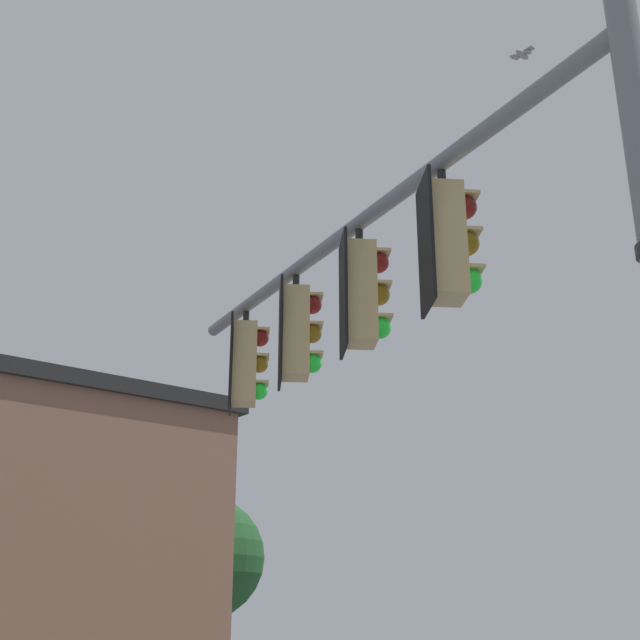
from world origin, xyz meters
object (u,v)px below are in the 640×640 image
object	(u,v)px
traffic_light_nearest_pole	(448,242)
traffic_light_arm_end	(246,363)
traffic_light_mid_inner	(362,294)
traffic_light_mid_outer	(297,333)
bird_flying	(522,54)

from	to	relation	value
traffic_light_nearest_pole	traffic_light_arm_end	size ratio (longest dim) A/B	1.00
traffic_light_mid_inner	traffic_light_arm_end	world-z (taller)	same
traffic_light_mid_outer	traffic_light_mid_inner	bearing A→B (deg)	24.70
traffic_light_nearest_pole	bird_flying	size ratio (longest dim) A/B	5.24
traffic_light_arm_end	bird_flying	xyz separation A→B (m)	(3.24, 2.76, 2.41)
traffic_light_mid_outer	bird_flying	bearing A→B (deg)	47.72
traffic_light_nearest_pole	traffic_light_arm_end	xyz separation A→B (m)	(-3.76, -1.73, 0.00)
traffic_light_mid_outer	traffic_light_arm_end	bearing A→B (deg)	-155.30
traffic_light_mid_inner	traffic_light_mid_outer	xyz separation A→B (m)	(-1.25, -0.58, 0.00)
traffic_light_nearest_pole	traffic_light_mid_inner	xyz separation A→B (m)	(-1.25, -0.58, 0.00)
traffic_light_arm_end	bird_flying	world-z (taller)	bird_flying
traffic_light_arm_end	traffic_light_nearest_pole	bearing A→B (deg)	24.70
traffic_light_mid_outer	traffic_light_arm_end	world-z (taller)	same
traffic_light_mid_inner	bird_flying	distance (m)	2.98
traffic_light_nearest_pole	traffic_light_mid_inner	distance (m)	1.38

